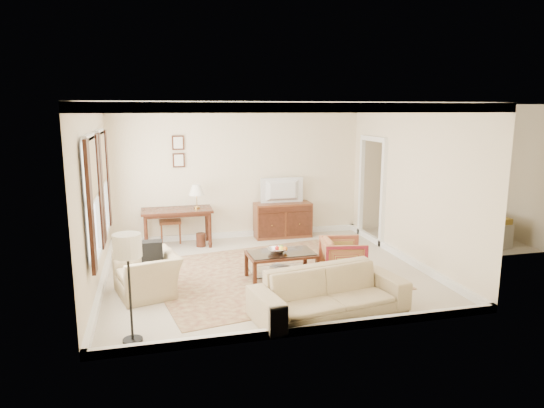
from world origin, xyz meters
name	(u,v)px	position (x,y,z in m)	size (l,w,h in m)	color
room_shell	(265,130)	(0.00, 0.00, 2.47)	(5.51, 5.01, 2.91)	beige
annex_bedroom	(452,224)	(4.49, 1.15, 0.34)	(3.00, 2.70, 2.90)	beige
window_front	(92,199)	(-2.70, -0.70, 1.55)	(0.12, 1.56, 1.80)	#CCB284
window_rear	(102,183)	(-2.70, 0.90, 1.55)	(0.12, 1.56, 1.80)	#CCB284
doorway	(372,191)	(2.71, 1.50, 1.08)	(0.10, 1.12, 2.25)	white
rug	(267,274)	(0.00, -0.14, 0.01)	(3.79, 3.25, 0.01)	maroon
writing_desk	(177,214)	(-1.39, 2.04, 0.68)	(1.44, 0.72, 0.78)	#4A2215
desk_chair	(170,218)	(-1.52, 2.39, 0.53)	(0.45, 0.45, 1.05)	brown
desk_lamp	(197,196)	(-0.97, 2.04, 1.03)	(0.32, 0.32, 0.50)	silver
framed_prints	(178,151)	(-1.29, 2.47, 1.94)	(0.25, 0.04, 0.68)	#4A2215
sideboard	(283,220)	(0.93, 2.23, 0.39)	(1.26, 0.48, 0.77)	brown
tv	(283,183)	(0.93, 2.21, 1.23)	(0.91, 0.52, 0.12)	black
coffee_table	(281,258)	(0.17, -0.44, 0.36)	(1.14, 0.69, 0.48)	#4A2215
fruit_bowl	(277,249)	(0.09, -0.44, 0.53)	(0.42, 0.42, 0.10)	silver
book_a	(276,268)	(0.10, -0.36, 0.18)	(0.28, 0.04, 0.38)	brown
book_b	(296,269)	(0.42, -0.50, 0.18)	(0.28, 0.03, 0.38)	brown
striped_armchair	(343,256)	(1.24, -0.53, 0.36)	(0.70, 0.66, 0.73)	maroon
club_armchair	(147,267)	(-1.99, -0.56, 0.43)	(0.99, 0.64, 0.87)	#C4B384
backpack	(152,250)	(-1.91, -0.51, 0.68)	(0.32, 0.22, 0.40)	black
sofa	(330,285)	(0.46, -1.95, 0.43)	(2.18, 0.64, 0.85)	#C4B384
floor_lamp	(128,254)	(-2.18, -2.14, 1.13)	(0.34, 0.34, 1.37)	black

